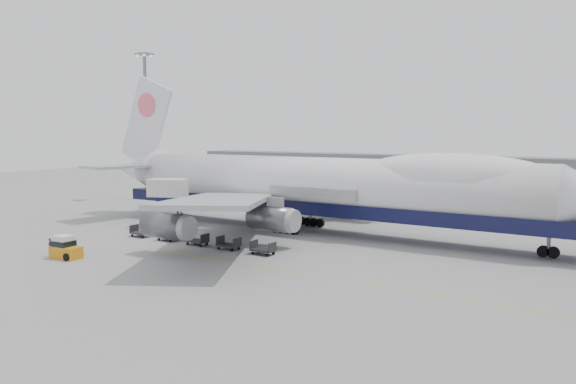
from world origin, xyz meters
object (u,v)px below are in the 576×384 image
Objects in this scene: baggage_tug at (65,248)px; ground_worker at (51,247)px; catering_truck at (168,200)px; airliner at (324,185)px.

ground_worker is (-1.87, -0.19, -0.08)m from baggage_tug.
ground_worker is at bearing -178.56° from baggage_tug.
catering_truck is 18.25m from ground_worker.
catering_truck is 3.48× the size of ground_worker.
baggage_tug reaches higher than ground_worker.
catering_truck is 18.40m from baggage_tug.
airliner is 30.20m from ground_worker.
baggage_tug is at bearing -118.63° from airliner.
airliner is 11.02× the size of catering_truck.
airliner reaches higher than ground_worker.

